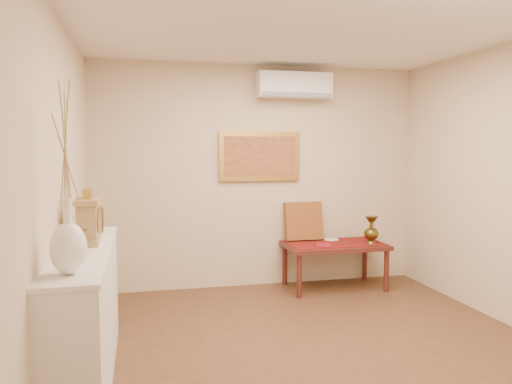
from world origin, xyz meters
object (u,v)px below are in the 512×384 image
object	(u,v)px
white_vase	(66,179)
brass_urn_tall	(371,227)
mantel_clock	(88,221)
low_table	(334,249)
wooden_chest	(93,219)
display_ledge	(86,316)

from	to	relation	value
white_vase	brass_urn_tall	bearing A→B (deg)	38.85
mantel_clock	low_table	distance (m)	3.22
mantel_clock	low_table	size ratio (longest dim) A/B	0.34
mantel_clock	low_table	bearing A→B (deg)	32.20
mantel_clock	wooden_chest	bearing A→B (deg)	90.72
brass_urn_tall	low_table	distance (m)	0.51
mantel_clock	brass_urn_tall	bearing A→B (deg)	26.73
brass_urn_tall	mantel_clock	xyz separation A→B (m)	(-3.08, -1.55, 0.40)
low_table	white_vase	bearing A→B (deg)	-135.64
brass_urn_tall	wooden_chest	xyz separation A→B (m)	(-3.08, -1.07, 0.35)
white_vase	mantel_clock	bearing A→B (deg)	88.92
display_ledge	mantel_clock	bearing A→B (deg)	86.06
low_table	display_ledge	bearing A→B (deg)	-144.90
display_ledge	brass_urn_tall	bearing A→B (deg)	29.56
wooden_chest	low_table	world-z (taller)	wooden_chest
display_ledge	low_table	bearing A→B (deg)	35.10
brass_urn_tall	display_ledge	world-z (taller)	display_ledge
display_ledge	mantel_clock	world-z (taller)	mantel_clock
low_table	wooden_chest	bearing A→B (deg)	-155.78
white_vase	mantel_clock	distance (m)	1.01
mantel_clock	low_table	world-z (taller)	mantel_clock
white_vase	brass_urn_tall	world-z (taller)	white_vase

